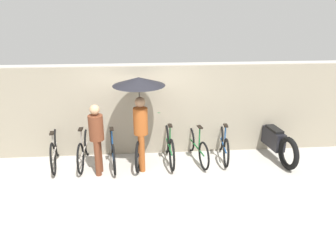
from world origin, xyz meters
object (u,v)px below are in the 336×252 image
(parked_bicycle_1, at_px, (84,149))
(parked_bicycle_5, at_px, (196,146))
(parked_bicycle_3, at_px, (141,146))
(parked_bicycle_6, at_px, (223,144))
(pedestrian_center, at_px, (139,96))
(parked_bicycle_4, at_px, (169,146))
(pedestrian_leading, at_px, (97,135))
(parked_bicycle_0, at_px, (55,149))
(parked_bicycle_2, at_px, (112,149))
(motorcycle, at_px, (273,140))

(parked_bicycle_1, distance_m, parked_bicycle_5, 2.70)
(parked_bicycle_3, xyz_separation_m, parked_bicycle_6, (2.03, 0.03, -0.02))
(parked_bicycle_1, xyz_separation_m, pedestrian_center, (1.35, -0.34, 1.36))
(parked_bicycle_3, distance_m, parked_bicycle_4, 0.68)
(pedestrian_center, bearing_deg, pedestrian_leading, -173.60)
(parked_bicycle_5, bearing_deg, parked_bicycle_0, 80.32)
(parked_bicycle_3, relative_size, parked_bicycle_5, 1.04)
(parked_bicycle_5, height_order, pedestrian_leading, pedestrian_leading)
(parked_bicycle_2, height_order, pedestrian_leading, pedestrian_leading)
(parked_bicycle_0, xyz_separation_m, parked_bicycle_6, (4.05, 0.03, -0.02))
(parked_bicycle_1, distance_m, parked_bicycle_3, 1.35)
(parked_bicycle_3, xyz_separation_m, parked_bicycle_5, (1.35, -0.01, -0.02))
(motorcycle, bearing_deg, pedestrian_leading, 90.40)
(parked_bicycle_5, distance_m, motorcycle, 1.94)
(parked_bicycle_2, xyz_separation_m, pedestrian_leading, (-0.27, -0.49, 0.57))
(parked_bicycle_5, bearing_deg, parked_bicycle_3, 80.06)
(parked_bicycle_1, xyz_separation_m, parked_bicycle_2, (0.67, -0.07, 0.00))
(parked_bicycle_4, height_order, pedestrian_center, pedestrian_center)
(parked_bicycle_0, distance_m, parked_bicycle_1, 0.68)
(parked_bicycle_4, bearing_deg, parked_bicycle_6, -90.08)
(parked_bicycle_1, distance_m, pedestrian_center, 1.95)
(parked_bicycle_1, height_order, parked_bicycle_6, parked_bicycle_6)
(parked_bicycle_3, bearing_deg, parked_bicycle_6, -81.97)
(parked_bicycle_2, height_order, parked_bicycle_3, parked_bicycle_3)
(parked_bicycle_0, height_order, pedestrian_center, pedestrian_center)
(parked_bicycle_2, bearing_deg, parked_bicycle_5, -96.29)
(parked_bicycle_1, xyz_separation_m, parked_bicycle_3, (1.35, -0.00, 0.01))
(parked_bicycle_5, xyz_separation_m, parked_bicycle_6, (0.68, 0.05, 0.01))
(pedestrian_center, bearing_deg, parked_bicycle_2, 151.83)
(parked_bicycle_1, bearing_deg, pedestrian_center, -103.91)
(parked_bicycle_4, distance_m, parked_bicycle_5, 0.68)
(parked_bicycle_2, relative_size, pedestrian_leading, 1.11)
(pedestrian_leading, height_order, motorcycle, pedestrian_leading)
(parked_bicycle_4, distance_m, parked_bicycle_6, 1.35)
(parked_bicycle_1, distance_m, motorcycle, 4.64)
(parked_bicycle_3, bearing_deg, parked_bicycle_2, 102.54)
(motorcycle, bearing_deg, parked_bicycle_4, 84.02)
(parked_bicycle_2, height_order, parked_bicycle_6, parked_bicycle_6)
(parked_bicycle_3, relative_size, parked_bicycle_6, 1.09)
(parked_bicycle_6, height_order, pedestrian_center, pedestrian_center)
(parked_bicycle_6, distance_m, motorcycle, 1.26)
(parked_bicycle_5, distance_m, pedestrian_leading, 2.43)
(parked_bicycle_1, height_order, motorcycle, parked_bicycle_1)
(parked_bicycle_0, distance_m, parked_bicycle_2, 1.35)
(parked_bicycle_4, bearing_deg, motorcycle, -91.46)
(parked_bicycle_0, bearing_deg, parked_bicycle_1, -98.57)
(pedestrian_center, bearing_deg, parked_bicycle_4, 18.33)
(parked_bicycle_2, bearing_deg, pedestrian_center, -119.81)
(pedestrian_leading, relative_size, pedestrian_center, 0.76)
(pedestrian_leading, distance_m, motorcycle, 4.30)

